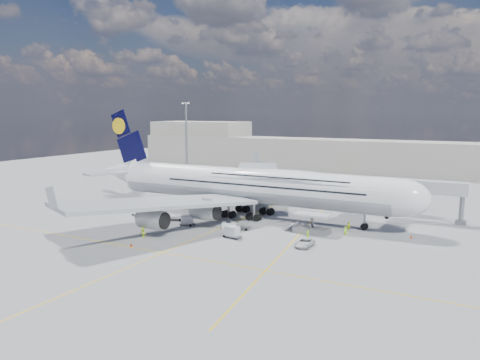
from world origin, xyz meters
The scene contains 32 objects.
ground centered at (0.00, 0.00, 0.00)m, with size 300.00×300.00×0.00m, color gray.
taxi_line_main centered at (0.00, 0.00, 0.01)m, with size 0.25×220.00×0.01m, color yellow.
taxi_line_cross centered at (0.00, -20.00, 0.01)m, with size 120.00×0.25×0.01m, color yellow.
taxi_line_diag centered at (14.00, 10.00, 0.01)m, with size 0.25×100.00×0.01m, color yellow.
airliner centered at (0.26, 10.00, 6.87)m, with size 77.26×79.15×23.71m.
jet_bridge centered at (29.81, 20.94, 6.85)m, with size 18.80×12.10×8.50m.
cargo_loader centered at (16.82, 2.89, 1.25)m, with size 8.53×3.20×3.67m.
light_mast centered at (-40.00, 45.00, 13.21)m, with size 3.00×0.70×25.50m.
terminal centered at (0.00, 95.00, 6.00)m, with size 180.00×16.00×12.00m, color #B2AD9E.
hangar centered at (-70.00, 100.00, 9.00)m, with size 40.00×22.00×18.00m, color #B2AD9E.
tree_line centered at (40.00, 140.00, 4.00)m, with size 160.00×6.00×8.00m, color #193814.
dolly_row_a centered at (-21.22, -0.96, 0.30)m, with size 2.98×2.23×0.39m.
dolly_row_b centered at (-11.44, -0.25, 0.37)m, with size 3.68×2.77×0.48m.
dolly_row_c centered at (-6.94, -2.98, 1.01)m, with size 3.34×2.54×1.88m.
dolly_back centered at (-26.81, 3.39, 0.38)m, with size 3.80×3.10×0.49m.
dolly_nose_far centered at (5.51, -6.90, 1.11)m, with size 3.53×2.30×2.07m.
dolly_nose_near centered at (4.23, -0.83, 0.37)m, with size 3.60×2.49×0.48m.
baggage_tug centered at (1.71, -1.45, 0.71)m, with size 2.82×2.09×1.60m.
catering_truck_inner centered at (-16.52, 34.50, 1.88)m, with size 7.11×4.06×3.99m.
catering_truck_outer centered at (-21.36, 35.46, 2.03)m, with size 7.90×5.23×4.36m.
service_van centered at (18.86, -6.01, 0.68)m, with size 2.24×4.86×1.35m, color silver.
crew_nose centered at (23.14, 3.62, 0.88)m, with size 0.64×0.42×1.76m, color #AAFF1A.
crew_loader centered at (22.59, 7.71, 0.88)m, with size 0.86×0.67×1.77m, color #DEFB1A.
crew_wing centered at (-17.91, -4.55, 0.78)m, with size 0.91×0.38×1.55m, color #CBFF1A.
crew_van centered at (17.71, -1.32, 0.77)m, with size 0.75×0.49×1.54m, color #ADFF1A.
crew_tug centered at (-8.54, -14.53, 1.01)m, with size 1.30×0.75×2.02m, color #CAFD1A.
cone_nose centered at (33.84, 7.88, 0.29)m, with size 0.48×0.48×0.61m.
cone_wing_left_inner centered at (-11.49, 26.51, 0.24)m, with size 0.39×0.39×0.49m.
cone_wing_left_outer centered at (-16.92, 40.70, 0.24)m, with size 0.40×0.40×0.51m.
cone_wing_right_inner centered at (-12.09, -0.28, 0.31)m, with size 0.50×0.50×0.63m.
cone_wing_right_outer centered at (-6.71, -19.68, 0.29)m, with size 0.48×0.48×0.61m.
cone_tail centered at (-36.41, 10.06, 0.24)m, with size 0.39×0.39×0.50m.
Camera 1 is at (45.12, -77.91, 22.33)m, focal length 35.00 mm.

